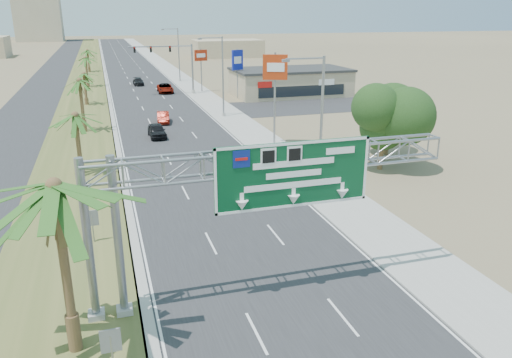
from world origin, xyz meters
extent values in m
cube|color=#28282B|center=(0.00, 110.00, 0.01)|extent=(12.00, 300.00, 0.02)
cube|color=#9E9B93|center=(8.50, 110.00, 0.05)|extent=(4.00, 300.00, 0.10)
cube|color=#485425|center=(-10.00, 110.00, 0.06)|extent=(7.00, 300.00, 0.12)
cube|color=#28282B|center=(-17.00, 110.00, 0.01)|extent=(8.00, 300.00, 0.02)
cylinder|color=gray|center=(-7.20, 10.00, 3.70)|extent=(0.36, 0.36, 7.40)
cylinder|color=gray|center=(-8.40, 10.00, 3.70)|extent=(0.36, 0.36, 7.40)
cube|color=#9E9B93|center=(-7.20, 10.00, 0.20)|extent=(0.70, 0.70, 0.40)
cube|color=#9E9B93|center=(-8.40, 10.00, 0.20)|extent=(0.70, 0.70, 0.40)
cube|color=#074120|center=(0.50, 9.52, 6.00)|extent=(7.20, 0.12, 3.00)
cube|color=navy|center=(-1.90, 9.44, 6.95)|extent=(0.75, 0.03, 0.75)
cone|color=white|center=(0.50, 9.44, 4.85)|extent=(0.56, 0.56, 0.45)
cylinder|color=brown|center=(-9.20, 8.00, 3.50)|extent=(0.36, 0.36, 7.00)
cylinder|color=brown|center=(-9.20, 8.00, 0.84)|extent=(0.54, 0.54, 1.68)
cylinder|color=brown|center=(-9.50, 32.00, 2.50)|extent=(0.36, 0.36, 5.00)
cylinder|color=brown|center=(-9.50, 32.00, 0.60)|extent=(0.54, 0.54, 1.20)
cylinder|color=brown|center=(-9.50, 48.00, 2.90)|extent=(0.36, 0.36, 5.80)
cylinder|color=brown|center=(-9.50, 48.00, 0.70)|extent=(0.54, 0.54, 1.39)
cylinder|color=brown|center=(-9.50, 66.00, 2.25)|extent=(0.36, 0.36, 4.50)
cylinder|color=brown|center=(-9.50, 66.00, 0.54)|extent=(0.54, 0.54, 1.08)
cylinder|color=brown|center=(-9.50, 85.00, 2.60)|extent=(0.36, 0.36, 5.20)
cylinder|color=brown|center=(-9.50, 85.00, 0.62)|extent=(0.54, 0.54, 1.25)
cylinder|color=brown|center=(-9.50, 110.00, 2.40)|extent=(0.36, 0.36, 4.80)
cylinder|color=brown|center=(-9.50, 110.00, 0.58)|extent=(0.54, 0.54, 1.15)
cylinder|color=gray|center=(7.50, 22.00, 5.00)|extent=(0.20, 0.20, 10.00)
cylinder|color=gray|center=(6.10, 22.00, 9.85)|extent=(2.80, 0.12, 0.12)
cube|color=slate|center=(4.70, 22.00, 9.75)|extent=(0.50, 0.22, 0.18)
cylinder|color=#9E9B93|center=(7.50, 22.00, 0.25)|extent=(0.44, 0.44, 0.50)
cylinder|color=gray|center=(7.50, 52.00, 5.00)|extent=(0.20, 0.20, 10.00)
cylinder|color=gray|center=(6.10, 52.00, 9.85)|extent=(2.80, 0.12, 0.12)
cube|color=slate|center=(4.70, 52.00, 9.75)|extent=(0.50, 0.22, 0.18)
cylinder|color=#9E9B93|center=(7.50, 52.00, 0.25)|extent=(0.44, 0.44, 0.50)
cylinder|color=gray|center=(7.50, 88.00, 5.00)|extent=(0.20, 0.20, 10.00)
cylinder|color=gray|center=(6.10, 88.00, 9.85)|extent=(2.80, 0.12, 0.12)
cube|color=slate|center=(4.70, 88.00, 9.75)|extent=(0.50, 0.22, 0.18)
cylinder|color=#9E9B93|center=(7.50, 88.00, 0.25)|extent=(0.44, 0.44, 0.50)
cylinder|color=gray|center=(7.20, 72.00, 4.00)|extent=(0.28, 0.28, 8.00)
cylinder|color=gray|center=(2.20, 72.00, 7.70)|extent=(10.00, 0.18, 0.18)
cube|color=black|center=(3.70, 71.80, 7.30)|extent=(0.32, 0.18, 0.95)
cube|color=black|center=(0.70, 71.80, 7.30)|extent=(0.32, 0.18, 0.95)
cube|color=black|center=(-1.80, 71.80, 7.30)|extent=(0.32, 0.18, 0.95)
sphere|color=red|center=(3.70, 71.68, 7.60)|extent=(0.22, 0.22, 0.22)
imported|color=black|center=(7.20, 72.00, 7.00)|extent=(0.16, 0.16, 0.60)
cylinder|color=#9E9B93|center=(7.20, 72.00, 0.30)|extent=(0.56, 0.56, 0.60)
cube|color=tan|center=(22.00, 66.00, 2.00)|extent=(18.00, 10.00, 4.00)
cylinder|color=brown|center=(15.00, 26.00, 1.95)|extent=(0.44, 0.44, 3.90)
sphere|color=#1A3312|center=(15.00, 26.00, 4.55)|extent=(4.50, 4.50, 4.50)
cylinder|color=brown|center=(18.00, 30.00, 1.65)|extent=(0.44, 0.44, 3.30)
sphere|color=#1A3312|center=(18.00, 30.00, 3.85)|extent=(3.50, 3.50, 3.50)
cylinder|color=gray|center=(-7.80, 6.00, 0.90)|extent=(0.08, 0.08, 1.80)
cube|color=slate|center=(-7.80, 6.00, 1.60)|extent=(0.75, 0.06, 0.95)
cylinder|color=gray|center=(-8.50, 18.00, 0.90)|extent=(0.08, 0.08, 1.80)
cube|color=slate|center=(-8.50, 18.00, 1.60)|extent=(0.75, 0.06, 0.95)
cube|color=tan|center=(-32.00, 250.00, 17.50)|extent=(20.00, 16.00, 35.00)
cube|color=tan|center=(30.00, 140.00, 2.50)|extent=(20.00, 12.00, 5.00)
imported|color=black|center=(-2.00, 43.21, 0.73)|extent=(1.82, 4.31, 1.45)
imported|color=maroon|center=(-0.42, 50.53, 0.67)|extent=(1.82, 4.18, 1.34)
imported|color=gray|center=(2.91, 74.60, 0.74)|extent=(2.65, 5.39, 1.47)
imported|color=black|center=(-0.66, 85.22, 0.64)|extent=(1.81, 4.41, 1.28)
cylinder|color=gray|center=(9.00, 36.42, 4.59)|extent=(0.20, 0.20, 9.18)
cube|color=#B4310E|center=(9.00, 36.42, 7.78)|extent=(2.36, 1.09, 2.40)
cube|color=white|center=(9.00, 36.24, 7.78)|extent=(1.59, 0.60, 0.84)
cylinder|color=gray|center=(13.00, 65.32, 3.80)|extent=(0.20, 0.20, 7.60)
cube|color=#101D95|center=(13.00, 65.32, 5.90)|extent=(1.94, 1.11, 3.00)
cube|color=white|center=(13.00, 65.14, 5.90)|extent=(1.29, 0.63, 1.05)
cylinder|color=gray|center=(9.00, 73.83, 3.56)|extent=(0.20, 0.20, 7.13)
cube|color=#AA270D|center=(9.00, 73.83, 6.03)|extent=(2.21, 0.83, 1.80)
cube|color=white|center=(9.00, 73.65, 6.03)|extent=(1.50, 0.41, 0.63)
camera|label=1|loc=(-7.26, -10.03, 12.82)|focal=35.00mm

